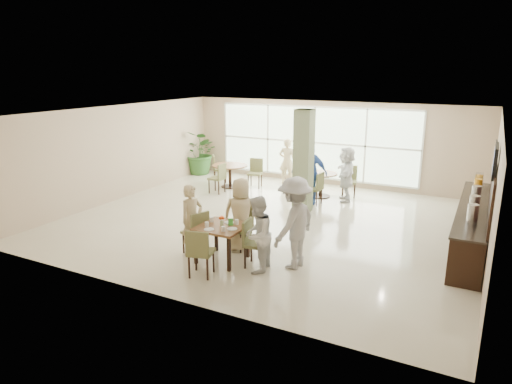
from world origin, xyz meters
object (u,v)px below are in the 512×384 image
at_px(teen_far, 241,215).
at_px(teen_right, 257,234).
at_px(teen_left, 192,220).
at_px(main_table, 222,230).
at_px(round_table_left, 230,170).
at_px(potted_plant, 201,152).
at_px(round_table_right, 321,179).
at_px(adult_b, 346,174).
at_px(adult_a, 309,173).
at_px(buffet_counter, 473,223).
at_px(teen_standing, 294,223).
at_px(adult_standing, 287,161).

xyz_separation_m(teen_far, teen_right, (0.80, -0.80, -0.05)).
xyz_separation_m(teen_left, teen_right, (1.61, -0.14, -0.00)).
relative_size(main_table, round_table_left, 0.79).
relative_size(round_table_left, potted_plant, 0.72).
relative_size(round_table_right, potted_plant, 0.61).
xyz_separation_m(main_table, adult_b, (0.95, 5.47, 0.16)).
height_order(main_table, teen_left, teen_left).
relative_size(teen_left, teen_right, 1.00).
relative_size(main_table, adult_a, 0.51).
relative_size(round_table_right, teen_right, 0.66).
bearing_deg(round_table_left, adult_a, -10.81).
bearing_deg(round_table_left, adult_b, 2.37).
height_order(teen_far, adult_b, adult_b).
xyz_separation_m(teen_right, adult_a, (-0.80, 4.85, 0.15)).
relative_size(buffet_counter, adult_a, 2.60).
height_order(round_table_right, buffet_counter, buffet_counter).
height_order(main_table, teen_standing, teen_standing).
height_order(adult_a, adult_standing, adult_a).
distance_m(teen_far, adult_b, 4.87).
relative_size(teen_standing, adult_standing, 1.17).
xyz_separation_m(main_table, teen_far, (0.07, 0.68, 0.15)).
xyz_separation_m(round_table_left, adult_b, (3.89, 0.16, 0.23)).
bearing_deg(teen_left, adult_b, -0.74).
height_order(main_table, buffet_counter, buffet_counter).
distance_m(round_table_left, adult_standing, 1.98).
height_order(round_table_left, teen_left, teen_left).
bearing_deg(main_table, buffet_counter, 35.40).
bearing_deg(potted_plant, teen_standing, -44.09).
bearing_deg(teen_standing, teen_right, -37.61).
height_order(round_table_left, adult_standing, adult_standing).
bearing_deg(teen_left, round_table_left, 39.14).
bearing_deg(teen_right, buffet_counter, 124.31).
distance_m(round_table_left, teen_standing, 6.58).
bearing_deg(adult_b, potted_plant, -118.52).
bearing_deg(potted_plant, adult_standing, 1.08).
bearing_deg(round_table_left, teen_far, -56.99).
distance_m(main_table, adult_a, 4.74).
bearing_deg(buffet_counter, round_table_right, 151.63).
bearing_deg(round_table_left, main_table, -61.02).
relative_size(buffet_counter, potted_plant, 2.88).
xyz_separation_m(round_table_left, teen_far, (3.01, -4.63, 0.22)).
bearing_deg(teen_standing, round_table_left, -128.57).
distance_m(buffet_counter, teen_far, 5.11).
relative_size(teen_right, adult_standing, 0.96).
bearing_deg(teen_right, teen_far, -143.03).
bearing_deg(teen_standing, teen_left, -70.56).
bearing_deg(adult_b, adult_standing, -133.23).
bearing_deg(teen_far, potted_plant, -65.20).
bearing_deg(adult_a, buffet_counter, -24.93).
height_order(round_table_left, adult_b, adult_b).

